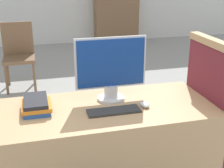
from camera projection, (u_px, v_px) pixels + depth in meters
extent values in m
cube|color=tan|center=(107.00, 155.00, 2.28)|extent=(1.48, 0.68, 0.78)
cube|color=maroon|center=(206.00, 122.00, 2.36)|extent=(0.05, 0.60, 1.17)
cube|color=tan|center=(215.00, 43.00, 2.15)|extent=(0.07, 0.60, 0.05)
cylinder|color=silver|center=(111.00, 98.00, 2.27)|extent=(0.20, 0.20, 0.02)
cylinder|color=silver|center=(111.00, 91.00, 2.25)|extent=(0.10, 0.10, 0.09)
cube|color=silver|center=(111.00, 63.00, 2.18)|extent=(0.51, 0.01, 0.36)
cube|color=navy|center=(111.00, 63.00, 2.17)|extent=(0.48, 0.02, 0.34)
cube|color=#2D2D2D|center=(114.00, 111.00, 2.07)|extent=(0.35, 0.11, 0.02)
ellipsoid|color=silver|center=(145.00, 104.00, 2.15)|extent=(0.06, 0.09, 0.03)
cube|color=#285199|center=(37.00, 109.00, 2.08)|extent=(0.17, 0.23, 0.03)
cube|color=orange|center=(37.00, 106.00, 2.07)|extent=(0.19, 0.22, 0.03)
cube|color=#232328|center=(36.00, 101.00, 2.08)|extent=(0.15, 0.27, 0.03)
cylinder|color=brown|center=(6.00, 80.00, 4.32)|extent=(0.04, 0.04, 0.43)
cylinder|color=brown|center=(35.00, 78.00, 4.41)|extent=(0.04, 0.04, 0.43)
cylinder|color=brown|center=(8.00, 72.00, 4.67)|extent=(0.04, 0.04, 0.43)
cylinder|color=brown|center=(34.00, 70.00, 4.76)|extent=(0.04, 0.04, 0.43)
cube|color=brown|center=(19.00, 59.00, 4.46)|extent=(0.44, 0.44, 0.05)
cube|color=brown|center=(17.00, 38.00, 4.55)|extent=(0.44, 0.04, 0.47)
cube|color=#846042|center=(116.00, 5.00, 7.15)|extent=(1.00, 0.32, 1.76)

